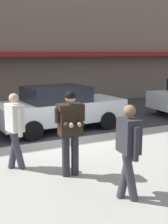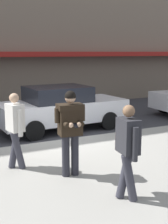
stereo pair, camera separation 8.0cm
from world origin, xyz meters
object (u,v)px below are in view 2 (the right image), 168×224
Objects in this scene: man_texting_on_phone at (70,124)px; pedestrian_in_light_coat at (15,126)px; pedestrian_with_bag at (127,146)px; parked_sedan_mid at (61,107)px.

man_texting_on_phone reaches higher than pedestrian_in_light_coat.
pedestrian_in_light_coat is 2.70m from pedestrian_with_bag.
man_texting_on_phone is at bearing -45.56° from pedestrian_in_light_coat.
pedestrian_in_light_coat is at bearing -126.06° from parked_sedan_mid.
parked_sedan_mid is 2.55× the size of man_texting_on_phone.
pedestrian_with_bag is at bearing -100.92° from parked_sedan_mid.
pedestrian_with_bag reaches higher than parked_sedan_mid.
parked_sedan_mid is at bearing 79.08° from pedestrian_with_bag.
man_texting_on_phone is (-1.56, -4.31, 0.46)m from parked_sedan_mid.
man_texting_on_phone is at bearing -109.83° from parked_sedan_mid.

